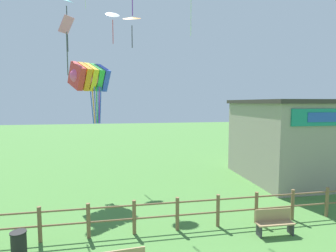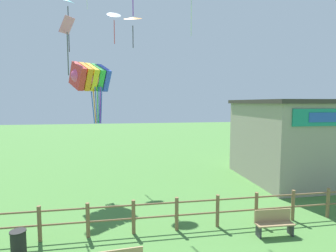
# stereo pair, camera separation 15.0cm
# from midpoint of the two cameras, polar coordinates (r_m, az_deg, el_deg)

# --- Properties ---
(wooden_fence) EXTENTS (16.77, 0.14, 1.30)m
(wooden_fence) POSITION_cam_midpoint_polar(r_m,az_deg,el_deg) (10.68, 1.62, -18.20)
(wooden_fence) COLOR brown
(wooden_fence) RESTS_ON ground_plane
(seaside_building) EXTENTS (7.48, 6.69, 5.13)m
(seaside_building) POSITION_cam_midpoint_polar(r_m,az_deg,el_deg) (19.16, 26.66, -2.54)
(seaside_building) COLOR gray
(seaside_building) RESTS_ON ground_plane
(park_bench_by_building) EXTENTS (1.44, 0.45, 0.94)m
(park_bench_by_building) POSITION_cam_midpoint_polar(r_m,az_deg,el_deg) (11.17, 21.73, -18.75)
(park_bench_by_building) COLOR #9E7F56
(park_bench_by_building) RESTS_ON ground_plane
(trash_bin) EXTENTS (0.50, 0.50, 0.84)m
(trash_bin) POSITION_cam_midpoint_polar(r_m,az_deg,el_deg) (10.41, -30.11, -21.37)
(trash_bin) COLOR black
(trash_bin) RESTS_ON ground_plane
(kite_rainbow_parafoil) EXTENTS (2.67, 2.52, 3.36)m
(kite_rainbow_parafoil) POSITION_cam_midpoint_polar(r_m,az_deg,el_deg) (15.20, -17.01, 10.16)
(kite_rainbow_parafoil) COLOR #E54C8C
(kite_pink_diamond) EXTENTS (0.72, 0.74, 2.60)m
(kite_pink_diamond) POSITION_cam_midpoint_polar(r_m,az_deg,el_deg) (13.42, -21.52, 18.03)
(kite_pink_diamond) COLOR pink
(kite_orange_delta) EXTENTS (1.27, 1.24, 1.93)m
(kite_orange_delta) POSITION_cam_midpoint_polar(r_m,az_deg,el_deg) (16.52, -8.15, 22.17)
(kite_orange_delta) COLOR orange
(kite_cyan_delta) EXTENTS (1.09, 1.09, 3.08)m
(kite_cyan_delta) POSITION_cam_midpoint_polar(r_m,az_deg,el_deg) (17.65, -21.48, 23.42)
(kite_cyan_delta) COLOR #2DB2C6
(kite_white_delta) EXTENTS (1.07, 0.96, 2.30)m
(kite_white_delta) POSITION_cam_midpoint_polar(r_m,az_deg,el_deg) (20.09, -12.20, 22.51)
(kite_white_delta) COLOR white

